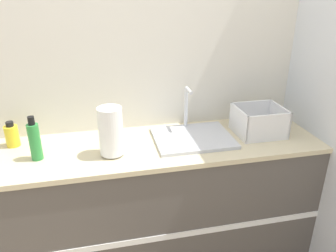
{
  "coord_description": "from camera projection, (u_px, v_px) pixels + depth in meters",
  "views": [
    {
      "loc": [
        -0.27,
        -1.45,
        1.79
      ],
      "look_at": [
        0.11,
        0.25,
        1.03
      ],
      "focal_mm": 35.0,
      "sensor_mm": 36.0,
      "label": 1
    }
  ],
  "objects": [
    {
      "name": "dish_rack",
      "position": [
        259.0,
        124.0,
        2.07
      ],
      "size": [
        0.29,
        0.26,
        0.17
      ],
      "color": "white",
      "rests_on": "counter_cabinet"
    },
    {
      "name": "paper_towel_roll",
      "position": [
        111.0,
        132.0,
        1.78
      ],
      "size": [
        0.13,
        0.13,
        0.28
      ],
      "color": "#4C4C51",
      "rests_on": "counter_cabinet"
    },
    {
      "name": "wall_back",
      "position": [
        140.0,
        68.0,
        2.07
      ],
      "size": [
        4.47,
        0.06,
        2.6
      ],
      "color": "beige",
      "rests_on": "ground_plane"
    },
    {
      "name": "wall_right",
      "position": [
        319.0,
        71.0,
        2.01
      ],
      "size": [
        0.06,
        2.55,
        2.6
      ],
      "color": "silver",
      "rests_on": "ground_plane"
    },
    {
      "name": "bottle_green",
      "position": [
        35.0,
        141.0,
        1.74
      ],
      "size": [
        0.06,
        0.06,
        0.25
      ],
      "color": "#2D8C3D",
      "rests_on": "counter_cabinet"
    },
    {
      "name": "bottle_yellow",
      "position": [
        12.0,
        135.0,
        1.91
      ],
      "size": [
        0.08,
        0.08,
        0.15
      ],
      "color": "yellow",
      "rests_on": "counter_cabinet"
    },
    {
      "name": "counter_cabinet",
      "position": [
        151.0,
        207.0,
        2.13
      ],
      "size": [
        2.1,
        0.58,
        0.91
      ],
      "color": "#514C47",
      "rests_on": "ground_plane"
    },
    {
      "name": "sink",
      "position": [
        192.0,
        136.0,
        2.01
      ],
      "size": [
        0.47,
        0.38,
        0.29
      ],
      "color": "silver",
      "rests_on": "counter_cabinet"
    }
  ]
}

